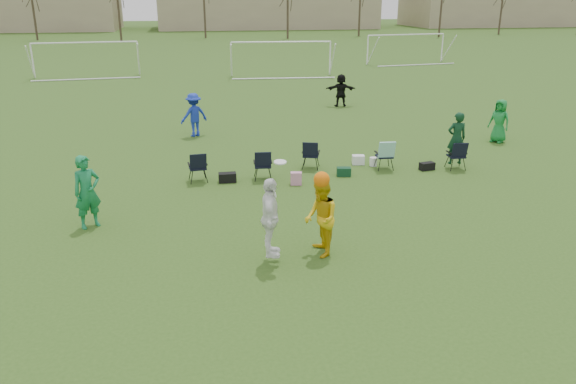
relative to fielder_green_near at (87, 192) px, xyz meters
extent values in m
plane|color=#2E5119|center=(5.56, -4.44, -0.94)|extent=(260.00, 260.00, 0.00)
imported|color=#157B46|center=(0.00, 0.00, 0.00)|extent=(0.82, 0.74, 1.89)
imported|color=#162DA9|center=(2.84, 9.47, -0.04)|extent=(1.34, 1.10, 1.80)
imported|color=#167D32|center=(14.86, 6.29, -0.08)|extent=(0.92, 1.01, 1.73)
imported|color=black|center=(10.66, 14.90, -0.09)|extent=(1.65, 0.76, 1.71)
imported|color=white|center=(4.23, -2.88, 0.14)|extent=(0.61, 1.10, 1.77)
imported|color=gold|center=(5.41, -2.63, -0.06)|extent=(0.69, 0.87, 1.78)
sphere|color=orange|center=(5.41, -2.63, 0.86)|extent=(0.36, 0.36, 0.36)
cylinder|color=white|center=(4.46, -2.84, 1.37)|extent=(0.27, 0.27, 0.06)
imported|color=#0E331D|center=(11.51, 3.22, 0.10)|extent=(0.68, 0.47, 1.79)
cube|color=black|center=(3.72, 3.03, -0.79)|extent=(0.55, 0.30, 0.30)
cube|color=#CA83A4|center=(5.82, 2.40, -0.74)|extent=(0.38, 0.28, 0.40)
cube|color=#0F3920|center=(7.54, 3.02, -0.80)|extent=(0.49, 0.35, 0.28)
cube|color=white|center=(8.40, 4.22, -0.78)|extent=(0.46, 0.37, 0.32)
cylinder|color=white|center=(8.85, 3.94, -0.79)|extent=(0.26, 0.26, 0.30)
cube|color=black|center=(10.50, 3.16, -0.81)|extent=(0.54, 0.36, 0.26)
cube|color=black|center=(2.81, 3.29, -0.46)|extent=(0.66, 0.66, 0.96)
cube|color=black|center=(4.88, 3.16, -0.46)|extent=(0.65, 0.65, 0.96)
cube|color=black|center=(6.66, 4.08, -0.46)|extent=(0.76, 0.76, 0.96)
cube|color=black|center=(9.10, 3.54, -0.46)|extent=(0.63, 0.63, 0.96)
cube|color=black|center=(11.51, 3.12, -0.46)|extent=(0.63, 0.63, 0.96)
cylinder|color=white|center=(-8.08, 29.24, 0.26)|extent=(0.12, 0.12, 2.40)
cylinder|color=white|center=(-0.81, 29.88, 0.26)|extent=(0.12, 0.12, 2.40)
cylinder|color=white|center=(-4.44, 29.56, 1.46)|extent=(7.28, 0.76, 0.12)
cylinder|color=white|center=(5.92, 27.82, 0.26)|extent=(0.12, 0.12, 2.40)
cylinder|color=white|center=(13.20, 27.31, 0.26)|extent=(0.12, 0.12, 2.40)
cylinder|color=white|center=(9.56, 27.56, 1.46)|extent=(7.29, 0.63, 0.12)
cylinder|color=white|center=(17.94, 33.05, 0.26)|extent=(0.12, 0.12, 2.40)
cylinder|color=white|center=(25.17, 34.07, 0.26)|extent=(0.12, 0.12, 2.40)
cylinder|color=white|center=(21.56, 33.56, 1.46)|extent=(7.25, 1.13, 0.12)
cylinder|color=#382B21|center=(-16.44, 67.06, 3.56)|extent=(0.28, 0.28, 9.00)
cylinder|color=#382B21|center=(-5.44, 64.06, 4.16)|extent=(0.28, 0.28, 10.20)
cylinder|color=#382B21|center=(16.56, 64.06, 3.56)|extent=(0.28, 0.28, 9.00)
cylinder|color=#382B21|center=(49.56, 67.06, 3.56)|extent=(0.28, 0.28, 9.00)
camera|label=1|loc=(2.63, -13.98, 4.67)|focal=35.00mm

